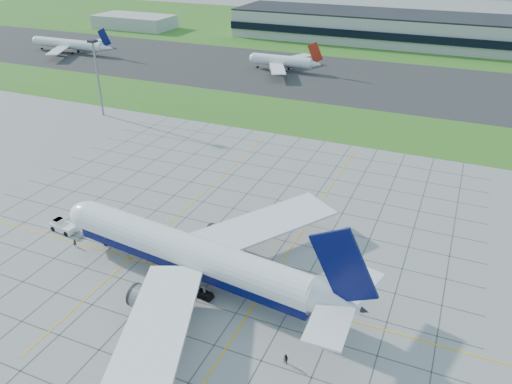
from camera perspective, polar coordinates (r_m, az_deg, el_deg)
ground at (r=99.11m, az=-8.75°, el=-8.25°), size 1400.00×1400.00×0.00m
grass_median at (r=172.85m, az=7.00°, el=8.21°), size 700.00×35.00×0.04m
asphalt_taxiway at (r=223.84m, az=11.26°, el=12.50°), size 700.00×75.00×0.04m
grass_far at (r=329.73m, az=15.89°, el=16.92°), size 700.00×145.00×0.04m
apron_markings at (r=106.67m, az=-5.46°, el=-5.11°), size 120.00×130.00×0.03m
terminal at (r=300.57m, az=23.09°, el=16.34°), size 260.00×43.00×15.80m
service_block at (r=348.38m, az=-13.70°, el=18.40°), size 50.00×25.00×8.00m
light_mast at (r=179.61m, az=-17.76°, el=13.27°), size 2.50×2.50×25.60m
airliner at (r=91.90m, az=-7.31°, el=-7.12°), size 64.45×64.97×20.31m
pushback_tug at (r=115.54m, az=-21.19°, el=-3.65°), size 8.89×3.65×2.44m
crew_near at (r=109.27m, az=-19.99°, el=-5.49°), size 0.70×0.73×1.69m
crew_far at (r=78.86m, az=3.42°, el=-18.56°), size 1.08×0.98×1.81m
distant_jet_0 at (r=285.53m, az=-20.55°, el=15.55°), size 48.83×42.66×14.08m
distant_jet_1 at (r=233.25m, az=3.15°, el=14.73°), size 32.70×42.66×14.08m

